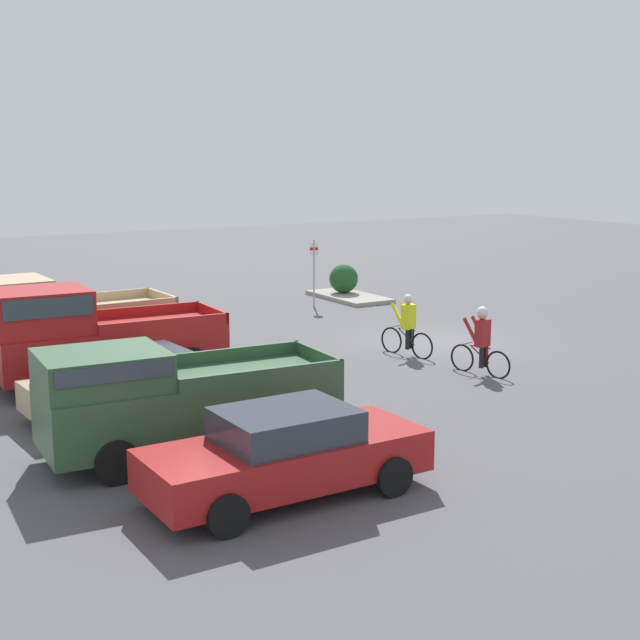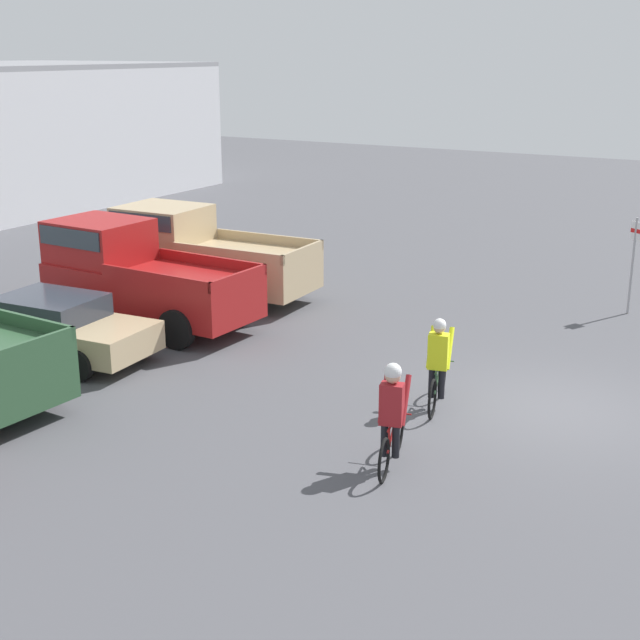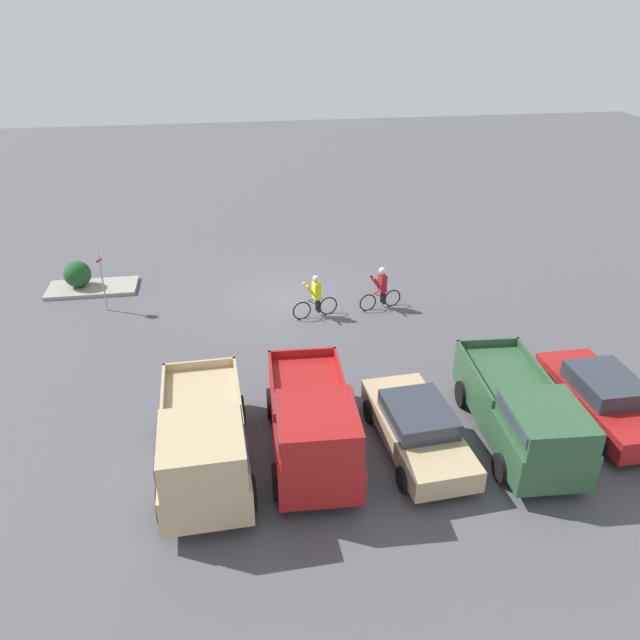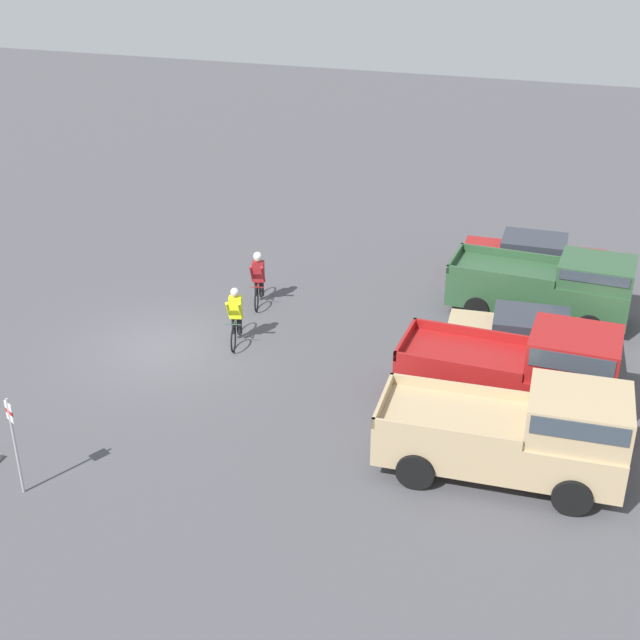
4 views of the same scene
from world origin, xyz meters
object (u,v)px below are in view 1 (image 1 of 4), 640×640
at_px(shrub, 344,279).
at_px(cyclist_1, 481,339).
at_px(sedan_1, 137,383).
at_px(cyclist_0, 407,325).
at_px(sedan_0, 286,453).
at_px(pickup_truck_0, 172,398).
at_px(pickup_truck_1, 89,335).
at_px(fire_lane_sign, 314,267).
at_px(pickup_truck_2, 49,319).

bearing_deg(shrub, cyclist_1, 163.15).
xyz_separation_m(sedan_1, cyclist_0, (1.51, -8.14, 0.15)).
height_order(sedan_0, pickup_truck_0, pickup_truck_0).
distance_m(sedan_1, cyclist_0, 8.28).
distance_m(pickup_truck_1, shrub, 14.64).
distance_m(cyclist_1, fire_lane_sign, 10.68).
distance_m(sedan_0, fire_lane_sign, 17.80).
relative_size(sedan_0, shrub, 4.23).
xyz_separation_m(pickup_truck_0, cyclist_0, (4.29, -8.47, -0.23)).
distance_m(pickup_truck_1, cyclist_0, 8.40).
bearing_deg(pickup_truck_1, sedan_1, -176.97).
height_order(pickup_truck_0, pickup_truck_1, pickup_truck_1).
xyz_separation_m(sedan_1, fire_lane_sign, (9.45, -9.93, 0.77)).
height_order(sedan_1, pickup_truck_1, pickup_truck_1).
xyz_separation_m(pickup_truck_0, pickup_truck_2, (8.36, 0.03, 0.11)).
distance_m(sedan_0, pickup_truck_0, 2.95).
distance_m(sedan_0, shrub, 20.14).
xyz_separation_m(sedan_0, shrub, (16.45, -11.62, -0.04)).
bearing_deg(pickup_truck_1, pickup_truck_0, 178.18).
xyz_separation_m(sedan_1, cyclist_1, (-1.11, -8.46, 0.21)).
bearing_deg(sedan_1, fire_lane_sign, -46.42).
distance_m(pickup_truck_1, fire_lane_sign, 12.07).
height_order(pickup_truck_0, sedan_1, pickup_truck_0).
relative_size(pickup_truck_1, shrub, 4.88).
bearing_deg(fire_lane_sign, pickup_truck_0, 140.01).
xyz_separation_m(cyclist_1, fire_lane_sign, (10.56, -1.47, 0.56)).
height_order(cyclist_1, fire_lane_sign, fire_lane_sign).
bearing_deg(cyclist_0, pickup_truck_1, 81.01).
height_order(pickup_truck_1, cyclist_1, pickup_truck_1).
bearing_deg(shrub, pickup_truck_2, 112.94).
bearing_deg(fire_lane_sign, sedan_0, 147.82).
bearing_deg(pickup_truck_2, sedan_1, -176.29).
xyz_separation_m(sedan_0, cyclist_0, (7.11, -7.68, 0.11)).
bearing_deg(sedan_1, shrub, -48.07).
relative_size(pickup_truck_0, shrub, 4.96).
relative_size(fire_lane_sign, shrub, 2.20).
bearing_deg(pickup_truck_2, cyclist_1, -127.18).
distance_m(sedan_1, pickup_truck_1, 2.88).
bearing_deg(fire_lane_sign, cyclist_1, 172.07).
relative_size(cyclist_0, shrub, 1.63).
height_order(pickup_truck_0, shrub, pickup_truck_0).
relative_size(pickup_truck_1, cyclist_0, 3.00).
height_order(cyclist_0, fire_lane_sign, fire_lane_sign).
bearing_deg(shrub, sedan_1, 131.93).
distance_m(pickup_truck_2, cyclist_1, 11.08).
bearing_deg(sedan_1, cyclist_1, -97.46).
distance_m(cyclist_0, cyclist_1, 2.64).
relative_size(sedan_0, cyclist_1, 2.64).
distance_m(cyclist_1, shrub, 12.50).
bearing_deg(pickup_truck_0, shrub, -42.31).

